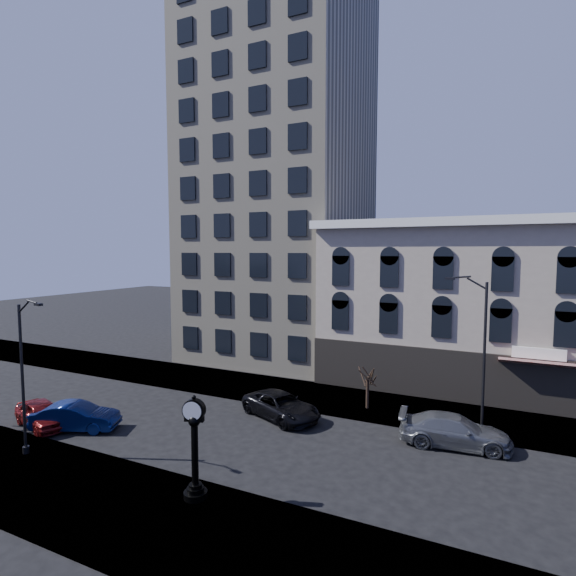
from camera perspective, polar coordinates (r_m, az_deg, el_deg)
The scene contains 13 objects.
ground at distance 26.85m, azimuth -7.94°, elevation -17.78°, with size 160.00×160.00×0.00m, color black.
sidewalk_far at distance 33.38m, azimuth -0.13°, elevation -13.06°, with size 160.00×6.00×0.12m, color gray.
sidewalk_near at distance 21.31m, azimuth -21.08°, elevation -24.21°, with size 160.00×6.00×0.12m, color gray.
cream_tower at distance 45.16m, azimuth -1.17°, elevation 16.31°, with size 15.90×15.40×42.50m.
victorian_row at distance 36.81m, azimuth 22.64°, elevation -2.28°, with size 22.60×11.19×12.50m.
street_clock at distance 19.88m, azimuth -11.75°, elevation -19.68°, with size 0.98×0.98×4.33m.
street_lamp_near at distance 25.27m, azimuth -30.31°, elevation -5.32°, with size 2.05×0.55×7.97m.
street_lamp_far at distance 26.83m, azimuth 22.43°, elevation -2.89°, with size 2.32×0.44×8.94m.
bare_tree_far at distance 29.77m, azimuth 10.10°, elevation -10.28°, with size 1.91×1.91×3.29m.
car_near_a at distance 30.76m, azimuth -28.79°, elevation -13.85°, with size 1.81×4.49×1.53m, color maroon.
car_near_b at distance 29.38m, azimuth -25.36°, elevation -14.55°, with size 1.66×4.77×1.57m, color #0C194C.
car_far_a at distance 28.52m, azimuth -0.88°, elevation -14.74°, with size 2.51×5.44×1.51m, color black.
car_far_b at distance 26.27m, azimuth 20.38°, elevation -16.64°, with size 2.30×5.65×1.64m, color #595B60.
Camera 1 is at (13.80, -20.62, 10.27)m, focal length 28.00 mm.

